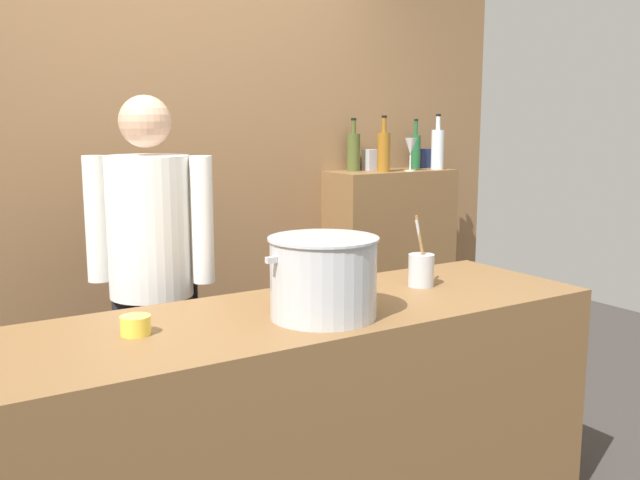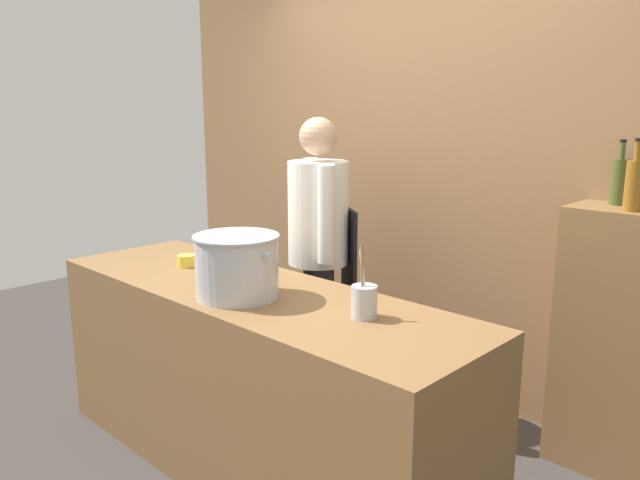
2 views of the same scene
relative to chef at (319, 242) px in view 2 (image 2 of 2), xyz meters
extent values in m
plane|color=#383330|center=(0.27, -0.72, -0.96)|extent=(8.00, 8.00, 0.00)
cube|color=olive|center=(0.27, 0.68, 0.54)|extent=(4.40, 0.10, 3.00)
cube|color=brown|center=(0.27, -0.72, -0.51)|extent=(2.30, 0.70, 0.90)
cylinder|color=black|center=(0.08, -0.06, -0.54)|extent=(0.14, 0.14, 0.84)
cylinder|color=black|center=(-0.08, 0.05, -0.54)|extent=(0.14, 0.14, 0.84)
cylinder|color=white|center=(0.00, 0.00, 0.17)|extent=(0.34, 0.34, 0.58)
cube|color=black|center=(0.10, 0.14, -0.07)|extent=(0.26, 0.19, 0.52)
cylinder|color=white|center=(0.18, -0.13, 0.19)|extent=(0.09, 0.09, 0.52)
cylinder|color=white|center=(-0.18, 0.12, 0.19)|extent=(0.09, 0.09, 0.52)
sphere|color=tan|center=(0.00, 0.00, 0.59)|extent=(0.21, 0.21, 0.21)
cylinder|color=#B7BABF|center=(0.31, -0.84, 0.07)|extent=(0.36, 0.36, 0.27)
cylinder|color=#B7BABF|center=(0.31, -0.84, 0.21)|extent=(0.38, 0.38, 0.01)
cube|color=#B7BABF|center=(0.11, -0.84, 0.15)|extent=(0.04, 0.02, 0.02)
cube|color=#B7BABF|center=(0.51, -0.84, 0.15)|extent=(0.04, 0.02, 0.02)
cylinder|color=#B7BABF|center=(0.89, -0.67, 0.00)|extent=(0.10, 0.10, 0.13)
cylinder|color=olive|center=(0.88, -0.67, 0.09)|extent=(0.05, 0.04, 0.27)
cylinder|color=#B7BABF|center=(0.89, -0.67, 0.08)|extent=(0.06, 0.03, 0.25)
cylinder|color=yellow|center=(-0.29, -0.69, -0.03)|extent=(0.09, 0.09, 0.06)
cylinder|color=#475123|center=(1.40, 0.55, 0.41)|extent=(0.08, 0.08, 0.21)
cylinder|color=#475123|center=(1.40, 0.55, 0.55)|extent=(0.03, 0.03, 0.08)
cylinder|color=black|center=(1.40, 0.55, 0.60)|extent=(0.03, 0.03, 0.01)
cylinder|color=#8C5919|center=(1.51, 0.40, 0.41)|extent=(0.07, 0.07, 0.22)
cylinder|color=#8C5919|center=(1.51, 0.40, 0.57)|extent=(0.03, 0.03, 0.08)
cylinder|color=black|center=(1.51, 0.40, 0.61)|extent=(0.03, 0.03, 0.01)
camera|label=1|loc=(-0.94, -2.81, 0.60)|focal=39.83mm
camera|label=2|loc=(2.39, -2.47, 0.76)|focal=34.92mm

